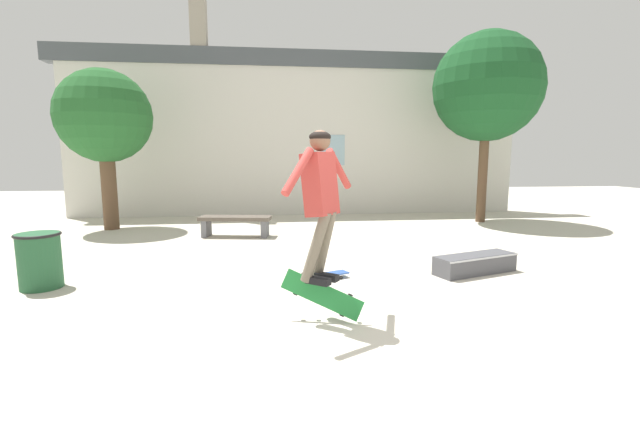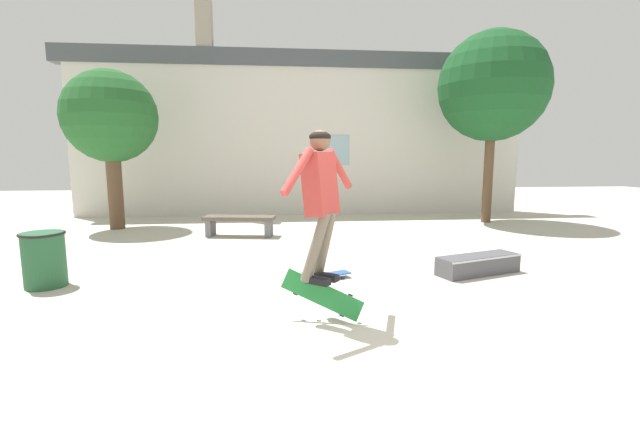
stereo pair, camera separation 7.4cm
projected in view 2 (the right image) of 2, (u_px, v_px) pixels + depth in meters
The scene contains 10 objects.
ground_plane at pixel (367, 341), 4.05m from camera, with size 40.00×40.00×0.00m, color beige.
building_backdrop at pixel (303, 131), 12.82m from camera, with size 14.06×0.52×6.15m.
tree_right at pixel (493, 87), 11.01m from camera, with size 2.79×2.79×4.93m.
tree_left at pixel (110, 118), 10.07m from camera, with size 2.15×2.15×3.76m.
park_bench at pixel (239, 222), 9.38m from camera, with size 1.60×0.72×0.45m.
skate_ledge at pixel (478, 264), 6.37m from camera, with size 1.37×0.80×0.28m.
trash_bin at pixel (44, 258), 5.70m from camera, with size 0.56×0.56×0.74m.
skater at pixel (320, 192), 4.35m from camera, with size 0.84×1.04×1.56m.
skateboard_flipping at pixel (322, 295), 4.50m from camera, with size 0.87×0.35×0.51m.
skateboard_resting at pixel (325, 275), 6.05m from camera, with size 0.79×0.47×0.08m.
Camera 2 is at (-0.83, -3.78, 1.72)m, focal length 24.00 mm.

